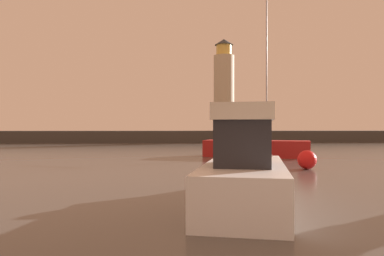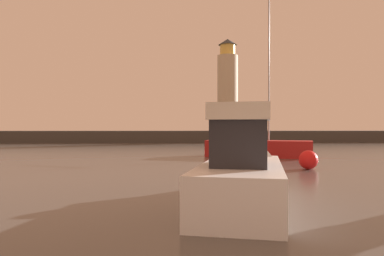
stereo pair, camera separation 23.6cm
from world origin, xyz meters
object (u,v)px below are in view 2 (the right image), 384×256
at_px(motorboat_3, 244,172).
at_px(sailboat_moored, 258,148).
at_px(mooring_buoy, 308,160).
at_px(lighthouse, 228,87).

height_order(motorboat_3, sailboat_moored, sailboat_moored).
bearing_deg(mooring_buoy, lighthouse, 87.95).
bearing_deg(motorboat_3, lighthouse, 81.79).
distance_m(motorboat_3, sailboat_moored, 17.49).
relative_size(sailboat_moored, mooring_buoy, 11.93).
height_order(sailboat_moored, mooring_buoy, sailboat_moored).
relative_size(motorboat_3, mooring_buoy, 7.83).
bearing_deg(lighthouse, motorboat_3, -98.21).
bearing_deg(motorboat_3, sailboat_moored, 74.97).
bearing_deg(sailboat_moored, mooring_buoy, -85.29).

